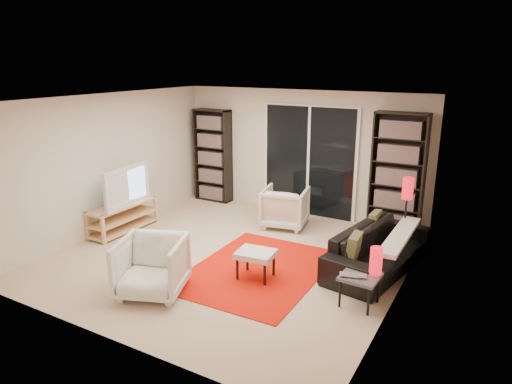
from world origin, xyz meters
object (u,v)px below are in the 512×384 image
at_px(tv_stand, 123,217).
at_px(floor_lamp, 407,197).
at_px(bookshelf_right, 397,174).
at_px(armchair_back, 285,207).
at_px(ottoman, 256,255).
at_px(side_table, 360,279).
at_px(armchair_front, 152,267).
at_px(sofa, 380,249).
at_px(bookshelf_left, 213,156).

bearing_deg(tv_stand, floor_lamp, 17.26).
distance_m(bookshelf_right, tv_stand, 4.85).
distance_m(armchair_back, floor_lamp, 2.23).
relative_size(ottoman, side_table, 1.16).
height_order(tv_stand, side_table, tv_stand).
xyz_separation_m(armchair_front, side_table, (2.42, 1.03, -0.03)).
height_order(side_table, floor_lamp, floor_lamp).
bearing_deg(tv_stand, armchair_back, 34.12).
bearing_deg(bookshelf_right, floor_lamp, -68.58).
distance_m(tv_stand, ottoman, 2.98).
distance_m(bookshelf_right, sofa, 1.80).
xyz_separation_m(tv_stand, armchair_front, (2.00, -1.49, 0.11)).
bearing_deg(sofa, ottoman, 138.95).
distance_m(sofa, ottoman, 1.82).
bearing_deg(side_table, ottoman, 179.95).
height_order(tv_stand, sofa, sofa).
height_order(armchair_back, floor_lamp, floor_lamp).
xyz_separation_m(sofa, armchair_front, (-2.36, -2.19, 0.07)).
xyz_separation_m(tv_stand, sofa, (4.36, 0.70, 0.04)).
bearing_deg(armchair_back, sofa, 143.37).
distance_m(ottoman, side_table, 1.47).
bearing_deg(floor_lamp, tv_stand, -162.74).
height_order(ottoman, floor_lamp, floor_lamp).
relative_size(sofa, side_table, 4.42).
relative_size(bookshelf_right, side_table, 4.44).
bearing_deg(armchair_front, side_table, 1.86).
xyz_separation_m(bookshelf_left, side_table, (4.09, -2.79, -0.62)).
relative_size(sofa, armchair_back, 2.63).
distance_m(side_table, floor_lamp, 1.95).
xyz_separation_m(bookshelf_left, ottoman, (2.62, -2.79, -0.63)).
xyz_separation_m(bookshelf_right, tv_stand, (-4.18, -2.34, -0.79)).
bearing_deg(bookshelf_right, sofa, -83.67).
height_order(bookshelf_right, sofa, bookshelf_right).
height_order(bookshelf_left, floor_lamp, bookshelf_left).
bearing_deg(side_table, floor_lamp, 86.27).
relative_size(tv_stand, ottoman, 2.46).
bearing_deg(bookshelf_right, ottoman, -113.80).
bearing_deg(bookshelf_left, tv_stand, -98.00).
xyz_separation_m(bookshelf_left, floor_lamp, (4.21, -0.93, -0.05)).
bearing_deg(bookshelf_left, armchair_front, -66.42).
xyz_separation_m(tv_stand, side_table, (4.42, -0.45, 0.09)).
bearing_deg(sofa, side_table, -167.34).
bearing_deg(ottoman, bookshelf_left, 133.24).
xyz_separation_m(bookshelf_left, bookshelf_right, (3.85, -0.00, 0.07)).
bearing_deg(armchair_front, ottoman, 26.13).
bearing_deg(bookshelf_right, bookshelf_left, 180.00).
bearing_deg(sofa, tv_stand, 108.83).
relative_size(armchair_front, side_table, 1.76).
distance_m(bookshelf_left, bookshelf_right, 3.85).
distance_m(bookshelf_left, floor_lamp, 4.31).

